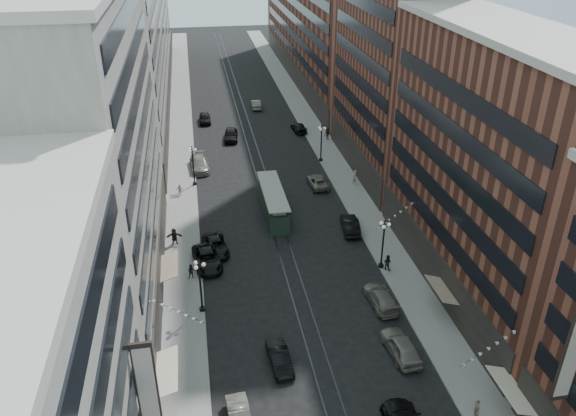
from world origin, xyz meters
TOP-DOWN VIEW (x-y plane):
  - ground at (0.00, 60.00)m, footprint 220.00×220.00m
  - sidewalk_west at (-11.00, 70.00)m, footprint 4.00×180.00m
  - sidewalk_east at (11.00, 70.00)m, footprint 4.00×180.00m
  - rail_west at (-0.70, 70.00)m, footprint 0.12×180.00m
  - rail_east at (0.70, 70.00)m, footprint 0.12×180.00m
  - building_west_mid at (-17.00, 33.00)m, footprint 8.00×36.00m
  - building_west_far at (-17.00, 96.00)m, footprint 8.00×90.00m
  - building_east_mid at (17.00, 28.00)m, footprint 8.00×30.00m
  - building_east_tower at (17.00, 56.00)m, footprint 8.00×26.00m
  - building_east_far at (17.00, 105.00)m, footprint 8.00×72.00m
  - lamppost_sw_far at (-9.20, 28.00)m, footprint 1.03×1.14m
  - lamppost_sw_mid at (-9.20, 55.00)m, footprint 1.03×1.14m
  - lamppost_se_far at (9.20, 32.00)m, footprint 1.03×1.14m
  - lamppost_se_mid at (9.20, 60.00)m, footprint 1.03×1.14m
  - streetcar at (0.00, 45.60)m, footprint 2.49×11.25m
  - car_2 at (-8.40, 35.57)m, footprint 3.26×5.94m
  - car_4 at (6.80, 19.54)m, footprint 2.46×5.22m
  - car_5 at (-3.29, 20.03)m, footprint 1.87×4.48m
  - pedestrian_2 at (-10.02, 33.27)m, footprint 0.81×0.49m
  - pedestrian_4 at (9.94, 12.32)m, footprint 0.69×1.03m
  - car_7 at (-7.40, 38.05)m, footprint 3.02×5.44m
  - car_8 at (-8.40, 60.25)m, footprint 2.82×6.18m
  - car_9 at (-6.80, 80.01)m, footprint 1.92×4.71m
  - car_10 at (8.06, 39.81)m, footprint 2.30×5.15m
  - car_11 at (6.95, 52.01)m, footprint 2.56×5.13m
  - car_12 at (8.40, 72.93)m, footprint 2.30×4.94m
  - car_13 at (-3.01, 70.99)m, footprint 2.64×5.37m
  - car_14 at (2.89, 86.33)m, footprint 1.90×4.78m
  - pedestrian_5 at (-11.74, 40.17)m, footprint 1.79×0.52m
  - pedestrian_6 at (-11.12, 52.20)m, footprint 0.92×0.50m
  - pedestrian_7 at (9.65, 31.46)m, footprint 0.93×0.88m
  - pedestrian_8 at (11.88, 51.66)m, footprint 0.84×0.81m
  - pedestrian_9 at (12.18, 68.17)m, footprint 1.32×0.76m
  - car_extra_0 at (7.27, 26.28)m, footprint 2.41×5.41m

SIDE VIEW (x-z plane):
  - ground at x=0.00m, z-range 0.00..0.00m
  - rail_west at x=-0.70m, z-range 0.00..0.02m
  - rail_east at x=0.70m, z-range 0.00..0.02m
  - sidewalk_west at x=-11.00m, z-range 0.00..0.15m
  - sidewalk_east at x=11.00m, z-range 0.00..0.15m
  - car_11 at x=6.95m, z-range 0.00..1.40m
  - car_12 at x=8.40m, z-range 0.00..1.40m
  - car_5 at x=-3.29m, z-range 0.00..1.44m
  - car_7 at x=-7.40m, z-range 0.00..1.44m
  - car_extra_0 at x=7.27m, z-range 0.00..1.54m
  - car_14 at x=2.89m, z-range 0.00..1.55m
  - car_2 at x=-8.40m, z-range 0.00..1.58m
  - car_9 at x=-6.80m, z-range 0.00..1.60m
  - car_10 at x=8.06m, z-range 0.00..1.64m
  - car_4 at x=6.80m, z-range 0.00..1.73m
  - car_8 at x=-8.40m, z-range 0.00..1.75m
  - car_13 at x=-3.01m, z-range 0.00..1.76m
  - pedestrian_6 at x=-11.12m, z-range 0.15..1.64m
  - pedestrian_2 at x=-10.02m, z-range 0.15..1.75m
  - pedestrian_4 at x=9.94m, z-range 0.15..1.77m
  - pedestrian_7 at x=9.65m, z-range 0.15..1.85m
  - pedestrian_9 at x=12.18m, z-range 0.15..2.07m
  - pedestrian_5 at x=-11.74m, z-range 0.15..2.08m
  - pedestrian_8 at x=11.88m, z-range 0.15..2.09m
  - streetcar at x=0.00m, z-range -0.12..2.99m
  - lamppost_sw_far at x=-9.20m, z-range 0.34..5.86m
  - lamppost_sw_mid at x=-9.20m, z-range 0.34..5.86m
  - lamppost_se_far at x=9.20m, z-range 0.34..5.86m
  - lamppost_se_mid at x=9.20m, z-range 0.34..5.86m
  - building_east_mid at x=17.00m, z-range 0.00..24.00m
  - building_east_far at x=17.00m, z-range 0.00..24.00m
  - building_west_far at x=-17.00m, z-range 0.00..26.00m
  - building_west_mid at x=-17.00m, z-range 0.00..28.00m
  - building_east_tower at x=17.00m, z-range 0.00..42.00m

